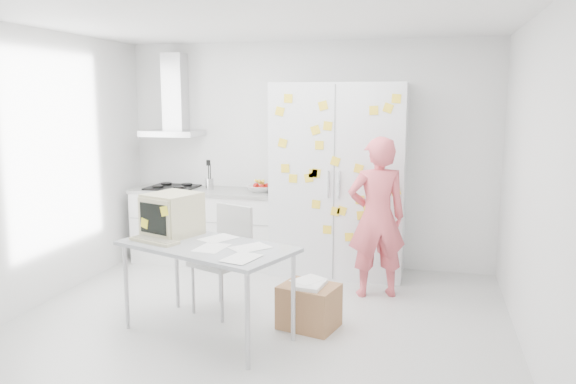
% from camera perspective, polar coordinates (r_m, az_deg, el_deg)
% --- Properties ---
extents(floor, '(4.50, 4.00, 0.02)m').
position_cam_1_polar(floor, '(5.28, -2.95, -13.22)').
color(floor, silver).
rests_on(floor, ground).
extents(walls, '(4.52, 4.01, 2.70)m').
position_cam_1_polar(walls, '(5.61, -0.90, 2.54)').
color(walls, white).
rests_on(walls, ground).
extents(ceiling, '(4.50, 4.00, 0.02)m').
position_cam_1_polar(ceiling, '(4.92, -3.24, 17.32)').
color(ceiling, white).
rests_on(ceiling, walls).
extents(counter_run, '(1.84, 0.63, 1.28)m').
position_cam_1_polar(counter_run, '(7.06, -8.23, -3.34)').
color(counter_run, white).
rests_on(counter_run, ground).
extents(range_hood, '(0.70, 0.48, 1.01)m').
position_cam_1_polar(range_hood, '(7.19, -11.47, 8.76)').
color(range_hood, silver).
rests_on(range_hood, walls).
extents(tall_cabinet, '(1.50, 0.68, 2.20)m').
position_cam_1_polar(tall_cabinet, '(6.47, 5.17, 1.22)').
color(tall_cabinet, silver).
rests_on(tall_cabinet, ground).
extents(person, '(0.70, 0.57, 1.66)m').
position_cam_1_polar(person, '(5.80, 9.01, -2.57)').
color(person, '#E45962').
rests_on(person, ground).
extents(desk, '(1.66, 1.21, 1.19)m').
position_cam_1_polar(desk, '(5.04, -10.54, -3.61)').
color(desk, '#9DA0A7').
rests_on(desk, ground).
extents(chair, '(0.60, 0.60, 1.01)m').
position_cam_1_polar(chair, '(5.44, -6.31, -6.08)').
color(chair, '#ABABA9').
rests_on(chair, ground).
extents(cardboard_box, '(0.57, 0.50, 0.43)m').
position_cam_1_polar(cardboard_box, '(5.12, 2.15, -11.44)').
color(cardboard_box, '#9D6D44').
rests_on(cardboard_box, ground).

